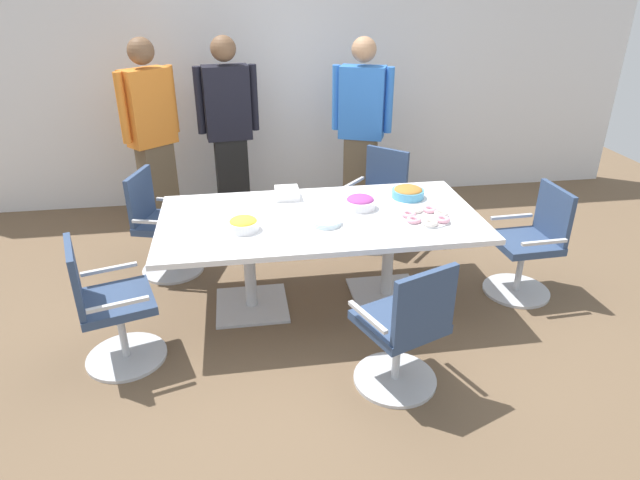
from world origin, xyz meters
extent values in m
cube|color=brown|center=(0.00, 0.00, -0.01)|extent=(10.00, 10.00, 0.01)
cube|color=white|center=(0.00, 2.40, 1.40)|extent=(8.00, 0.10, 2.80)
cube|color=white|center=(0.00, 0.00, 0.73)|extent=(2.40, 1.20, 0.04)
cube|color=silver|center=(-0.55, 0.00, 0.01)|extent=(0.56, 0.56, 0.02)
cylinder|color=silver|center=(-0.55, 0.00, 0.37)|extent=(0.09, 0.09, 0.69)
cube|color=silver|center=(0.55, 0.00, 0.01)|extent=(0.56, 0.56, 0.02)
cylinder|color=silver|center=(0.55, 0.00, 0.37)|extent=(0.09, 0.09, 0.69)
cylinder|color=silver|center=(0.68, 0.96, 0.01)|extent=(0.76, 0.76, 0.02)
cylinder|color=silver|center=(0.68, 0.96, 0.23)|extent=(0.05, 0.05, 0.41)
cube|color=#33476B|center=(0.68, 0.96, 0.46)|extent=(0.65, 0.65, 0.06)
cube|color=#33476B|center=(0.82, 1.11, 0.70)|extent=(0.34, 0.33, 0.42)
cube|color=silver|center=(0.86, 0.79, 0.58)|extent=(0.27, 0.29, 0.02)
cube|color=silver|center=(0.50, 1.13, 0.58)|extent=(0.27, 0.29, 0.02)
cylinder|color=silver|center=(-1.22, 0.71, 0.01)|extent=(0.67, 0.67, 0.02)
cylinder|color=silver|center=(-1.22, 0.71, 0.23)|extent=(0.05, 0.05, 0.41)
cube|color=#33476B|center=(-1.22, 0.71, 0.46)|extent=(0.57, 0.57, 0.06)
cube|color=#33476B|center=(-1.42, 0.77, 0.70)|extent=(0.16, 0.43, 0.42)
cube|color=silver|center=(-1.15, 0.94, 0.58)|extent=(0.36, 0.13, 0.02)
cube|color=silver|center=(-1.29, 0.47, 0.58)|extent=(0.36, 0.13, 0.02)
cylinder|color=silver|center=(-1.43, -0.52, 0.01)|extent=(0.67, 0.67, 0.02)
cylinder|color=silver|center=(-1.43, -0.52, 0.23)|extent=(0.05, 0.05, 0.41)
cube|color=#33476B|center=(-1.43, -0.52, 0.46)|extent=(0.57, 0.57, 0.06)
cube|color=#33476B|center=(-1.63, -0.58, 0.70)|extent=(0.16, 0.43, 0.42)
cube|color=silver|center=(-1.50, -0.28, 0.58)|extent=(0.36, 0.13, 0.02)
cube|color=silver|center=(-1.36, -0.76, 0.58)|extent=(0.36, 0.13, 0.02)
cylinder|color=silver|center=(0.33, -1.03, 0.01)|extent=(0.70, 0.70, 0.02)
cylinder|color=silver|center=(0.33, -1.03, 0.23)|extent=(0.05, 0.05, 0.41)
cube|color=#33476B|center=(0.33, -1.03, 0.46)|extent=(0.60, 0.60, 0.06)
cube|color=#33476B|center=(0.41, -1.22, 0.70)|extent=(0.42, 0.20, 0.42)
cube|color=silver|center=(0.11, -1.12, 0.58)|extent=(0.16, 0.35, 0.02)
cube|color=silver|center=(0.56, -0.94, 0.58)|extent=(0.16, 0.35, 0.02)
cylinder|color=silver|center=(1.64, -0.12, 0.01)|extent=(0.56, 0.56, 0.02)
cylinder|color=silver|center=(1.64, -0.12, 0.23)|extent=(0.05, 0.05, 0.41)
cube|color=#33476B|center=(1.64, -0.12, 0.46)|extent=(0.48, 0.48, 0.06)
cube|color=#33476B|center=(1.85, -0.11, 0.70)|extent=(0.06, 0.44, 0.42)
cube|color=silver|center=(1.65, -0.36, 0.58)|extent=(0.37, 0.04, 0.02)
cube|color=silver|center=(1.63, 0.13, 0.58)|extent=(0.37, 0.04, 0.02)
cube|color=brown|center=(-1.38, 1.63, 0.45)|extent=(0.37, 0.36, 0.90)
cube|color=orange|center=(-1.38, 1.63, 1.26)|extent=(0.48, 0.45, 0.71)
sphere|color=brown|center=(-1.38, 1.63, 1.77)|extent=(0.24, 0.24, 0.24)
cylinder|color=orange|center=(-1.18, 1.80, 1.29)|extent=(0.11, 0.11, 0.64)
cylinder|color=orange|center=(-1.59, 1.47, 1.29)|extent=(0.11, 0.11, 0.64)
cube|color=black|center=(-0.65, 1.74, 0.45)|extent=(0.34, 0.24, 0.90)
cube|color=black|center=(-0.65, 1.74, 1.25)|extent=(0.46, 0.27, 0.71)
sphere|color=brown|center=(-0.65, 1.74, 1.76)|extent=(0.24, 0.24, 0.24)
cylinder|color=black|center=(-0.39, 1.77, 1.29)|extent=(0.09, 0.09, 0.64)
cylinder|color=black|center=(-0.91, 1.71, 1.29)|extent=(0.09, 0.09, 0.64)
cube|color=brown|center=(0.67, 1.60, 0.44)|extent=(0.37, 0.31, 0.89)
cube|color=blue|center=(0.67, 1.60, 1.24)|extent=(0.49, 0.37, 0.70)
sphere|color=tan|center=(0.67, 1.60, 1.74)|extent=(0.24, 0.24, 0.24)
cylinder|color=blue|center=(0.92, 1.50, 1.28)|extent=(0.10, 0.10, 0.63)
cylinder|color=blue|center=(0.43, 1.70, 1.28)|extent=(0.10, 0.10, 0.63)
cylinder|color=#4C9EC6|center=(0.77, 0.27, 0.78)|extent=(0.26, 0.26, 0.07)
ellipsoid|color=#AD702D|center=(0.77, 0.27, 0.82)|extent=(0.23, 0.23, 0.06)
cylinder|color=white|center=(0.33, 0.11, 0.79)|extent=(0.24, 0.24, 0.07)
ellipsoid|color=#9E3D8E|center=(0.33, 0.11, 0.82)|extent=(0.21, 0.21, 0.06)
cylinder|color=white|center=(-0.58, -0.16, 0.78)|extent=(0.22, 0.22, 0.07)
ellipsoid|color=yellow|center=(-0.58, -0.16, 0.82)|extent=(0.19, 0.19, 0.06)
cylinder|color=white|center=(0.77, -0.18, 0.76)|extent=(0.35, 0.35, 0.01)
torus|color=white|center=(0.90, -0.15, 0.78)|extent=(0.11, 0.11, 0.03)
torus|color=pink|center=(0.84, -0.07, 0.78)|extent=(0.11, 0.11, 0.03)
torus|color=white|center=(0.72, -0.06, 0.78)|extent=(0.11, 0.11, 0.03)
torus|color=pink|center=(0.65, -0.13, 0.78)|extent=(0.11, 0.11, 0.03)
torus|color=pink|center=(0.66, -0.23, 0.78)|extent=(0.11, 0.11, 0.03)
torus|color=white|center=(0.76, -0.30, 0.78)|extent=(0.11, 0.11, 0.03)
torus|color=pink|center=(0.87, -0.26, 0.78)|extent=(0.11, 0.11, 0.03)
cylinder|color=white|center=(0.02, -0.15, 0.75)|extent=(0.23, 0.23, 0.01)
cylinder|color=silver|center=(0.02, -0.15, 0.76)|extent=(0.23, 0.23, 0.01)
cylinder|color=white|center=(0.02, -0.15, 0.77)|extent=(0.23, 0.23, 0.01)
cylinder|color=silver|center=(0.02, -0.15, 0.77)|extent=(0.23, 0.23, 0.01)
cylinder|color=white|center=(0.02, -0.15, 0.78)|extent=(0.23, 0.23, 0.01)
cylinder|color=silver|center=(0.02, -0.15, 0.78)|extent=(0.23, 0.23, 0.01)
cube|color=white|center=(-0.21, 0.40, 0.79)|extent=(0.19, 0.19, 0.09)
camera|label=1|loc=(-0.58, -3.72, 2.39)|focal=30.60mm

